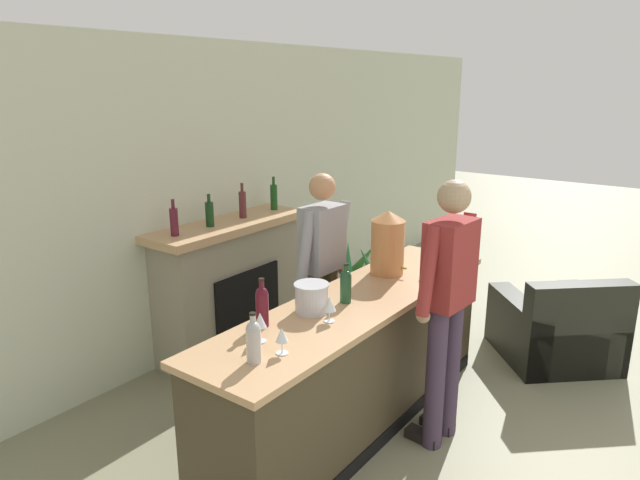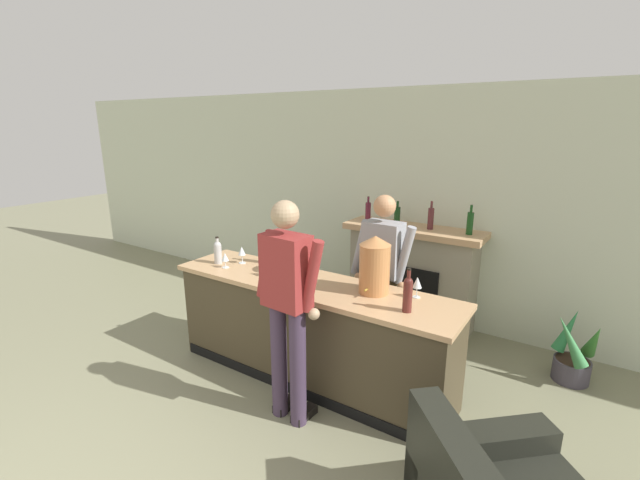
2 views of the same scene
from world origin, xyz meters
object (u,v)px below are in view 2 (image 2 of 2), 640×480
Objects in this scene: wine_bottle_rose_blush at (408,293)px; wine_glass_by_dispenser at (225,258)px; person_bartender at (382,274)px; ice_bucket_steel at (284,262)px; potted_plant_corner at (574,355)px; person_customer at (287,304)px; wine_glass_front_left at (242,252)px; wine_glass_front_right at (267,265)px; wine_bottle_burgundy_dark at (218,251)px; wine_glass_mid_counter at (417,283)px; wine_bottle_cabernet_heavy at (264,250)px; wine_bottle_chardonnay_pale at (302,267)px; copper_dispenser at (375,264)px; fireplace_stone at (412,276)px.

wine_glass_by_dispenser is (-1.90, -0.02, -0.05)m from wine_bottle_rose_blush.
person_bartender reaches higher than ice_bucket_steel.
potted_plant_corner is 2.77m from person_customer.
ice_bucket_steel is (-2.45, -1.20, 0.80)m from potted_plant_corner.
wine_glass_front_left is 0.49m from wine_glass_front_right.
person_bartender is 11.21× the size of wine_glass_by_dispenser.
wine_bottle_burgundy_dark is 0.24m from wine_glass_front_left.
wine_bottle_cabernet_heavy is at bearing 179.55° from wine_glass_mid_counter.
ice_bucket_steel is at bearing -16.81° from wine_bottle_cabernet_heavy.
wine_glass_by_dispenser is 0.20m from wine_glass_front_left.
wine_bottle_chardonnay_pale is 0.79m from wine_glass_front_left.
wine_bottle_cabernet_heavy is at bearing 39.13° from wine_glass_front_left.
wine_bottle_chardonnay_pale is at bearing -173.18° from copper_dispenser.
copper_dispenser is 1.43× the size of wine_bottle_rose_blush.
potted_plant_corner is 1.80m from wine_glass_mid_counter.
wine_bottle_rose_blush is at bearing -1.08° from wine_glass_front_right.
wine_bottle_burgundy_dark is (-1.67, -0.17, -0.12)m from copper_dispenser.
person_bartender is at bearing 107.86° from copper_dispenser.
ice_bucket_steel is 0.75× the size of wine_bottle_cabernet_heavy.
wine_glass_front_left reaches higher than wine_glass_front_right.
fireplace_stone is at bearing 98.81° from copper_dispenser.
wine_bottle_rose_blush is at bearing 0.58° from wine_glass_by_dispenser.
wine_bottle_chardonnay_pale is 0.34m from wine_glass_front_right.
wine_bottle_cabernet_heavy is (-0.62, 0.19, 0.01)m from wine_bottle_chardonnay_pale.
person_bartender reaches higher than wine_bottle_chardonnay_pale.
copper_dispenser is 3.05× the size of wine_glass_front_right.
person_customer is at bearing -101.40° from person_bartender.
wine_bottle_chardonnay_pale is at bearing 16.91° from wine_glass_front_right.
copper_dispenser is at bearing 5.74° from wine_bottle_burgundy_dark.
wine_bottle_rose_blush is (1.07, -0.12, 0.03)m from wine_bottle_chardonnay_pale.
fireplace_stone is at bearing 85.63° from person_customer.
wine_glass_front_right is at bearing 178.92° from wine_bottle_rose_blush.
person_bartender reaches higher than potted_plant_corner.
wine_bottle_rose_blush is 2.26× the size of wine_glass_by_dispenser.
wine_glass_mid_counter is (1.86, 0.32, 0.02)m from wine_glass_by_dispenser.
wine_bottle_cabernet_heavy is (-0.35, 0.11, 0.04)m from ice_bucket_steel.
ice_bucket_steel reaches higher than wine_glass_mid_counter.
person_customer is at bearing -148.85° from wine_bottle_rose_blush.
ice_bucket_steel reaches higher than wine_glass_front_left.
potted_plant_corner is at bearing 38.62° from copper_dispenser.
person_bartender reaches higher than wine_bottle_cabernet_heavy.
wine_glass_front_left is at bearing 78.31° from wine_glass_by_dispenser.
potted_plant_corner is 1.98× the size of wine_bottle_rose_blush.
wine_glass_mid_counter is 1.10× the size of wine_glass_front_right.
wine_glass_by_dispenser is at bearing -154.72° from potted_plant_corner.
fireplace_stone is at bearing 49.01° from wine_bottle_burgundy_dark.
wine_bottle_cabernet_heavy is at bearing 163.19° from ice_bucket_steel.
copper_dispenser is (0.23, -1.49, 0.60)m from fireplace_stone.
person_customer is 1.26m from wine_glass_front_left.
ice_bucket_steel is at bearing 72.24° from wine_glass_front_right.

